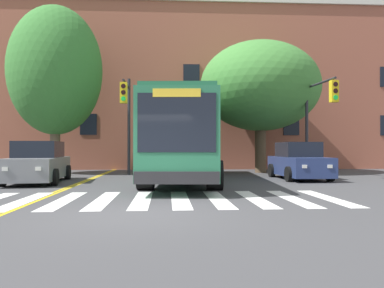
# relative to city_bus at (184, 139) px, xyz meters

# --- Properties ---
(ground_plane) EXTENTS (120.00, 120.00, 0.00)m
(ground_plane) POSITION_rel_city_bus_xyz_m (-1.41, -8.27, -1.87)
(ground_plane) COLOR #424244
(crosswalk) EXTENTS (12.26, 3.87, 0.01)m
(crosswalk) POSITION_rel_city_bus_xyz_m (-1.91, -6.05, -1.87)
(crosswalk) COLOR white
(crosswalk) RESTS_ON ground
(lane_line_yellow_inner) EXTENTS (0.12, 36.00, 0.01)m
(lane_line_yellow_inner) POSITION_rel_city_bus_xyz_m (-4.39, 7.95, -1.87)
(lane_line_yellow_inner) COLOR gold
(lane_line_yellow_inner) RESTS_ON ground
(lane_line_yellow_outer) EXTENTS (0.12, 36.00, 0.01)m
(lane_line_yellow_outer) POSITION_rel_city_bus_xyz_m (-4.23, 7.95, -1.87)
(lane_line_yellow_outer) COLOR gold
(lane_line_yellow_outer) RESTS_ON ground
(city_bus) EXTENTS (3.44, 12.15, 3.41)m
(city_bus) POSITION_rel_city_bus_xyz_m (0.00, 0.00, 0.00)
(city_bus) COLOR #28704C
(city_bus) RESTS_ON ground
(car_grey_near_lane) EXTENTS (2.48, 4.88, 1.73)m
(car_grey_near_lane) POSITION_rel_city_bus_xyz_m (-6.13, -0.51, -1.08)
(car_grey_near_lane) COLOR slate
(car_grey_near_lane) RESTS_ON ground
(car_navy_far_lane) EXTENTS (2.09, 4.29, 1.73)m
(car_navy_far_lane) POSITION_rel_city_bus_xyz_m (5.40, 0.58, -1.08)
(car_navy_far_lane) COLOR navy
(car_navy_far_lane) RESTS_ON ground
(traffic_light_near_corner) EXTENTS (0.51, 3.01, 5.20)m
(traffic_light_near_corner) POSITION_rel_city_bus_xyz_m (6.74, 1.63, 1.54)
(traffic_light_near_corner) COLOR #28282D
(traffic_light_near_corner) RESTS_ON ground
(traffic_light_overhead) EXTENTS (0.34, 2.60, 5.22)m
(traffic_light_overhead) POSITION_rel_city_bus_xyz_m (-2.84, 2.85, 1.55)
(traffic_light_overhead) COLOR #28282D
(traffic_light_overhead) RESTS_ON ground
(street_tree_curbside_large) EXTENTS (10.02, 10.22, 7.72)m
(street_tree_curbside_large) POSITION_rel_city_bus_xyz_m (4.74, 5.30, 3.21)
(street_tree_curbside_large) COLOR brown
(street_tree_curbside_large) RESTS_ON ground
(street_tree_curbside_small) EXTENTS (6.46, 6.28, 9.55)m
(street_tree_curbside_small) POSITION_rel_city_bus_xyz_m (-7.14, 5.09, 3.99)
(street_tree_curbside_small) COLOR brown
(street_tree_curbside_small) RESTS_ON ground
(building_facade) EXTENTS (34.39, 7.84, 12.14)m
(building_facade) POSITION_rel_city_bus_xyz_m (0.84, 12.52, 4.20)
(building_facade) COLOR #9E5642
(building_facade) RESTS_ON ground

